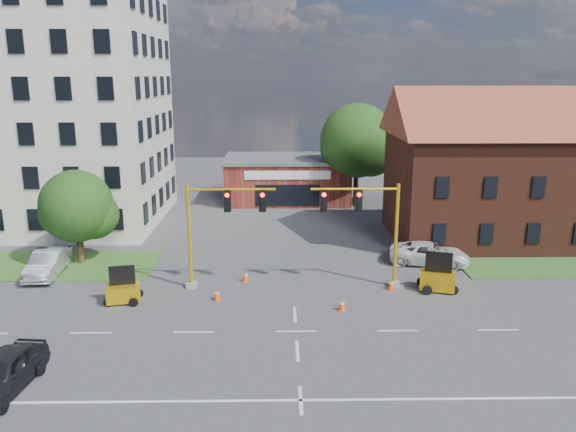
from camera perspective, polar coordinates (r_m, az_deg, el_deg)
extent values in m
plane|color=#434346|center=(28.05, 0.82, -11.64)|extent=(120.00, 120.00, 0.00)
cube|color=#26541F|center=(40.92, 26.57, -4.70)|extent=(14.00, 4.00, 0.08)
cube|color=beige|center=(51.05, -23.44, 10.53)|extent=(18.00, 15.00, 20.00)
cube|color=maroon|center=(56.19, -0.10, 3.67)|extent=(12.00, 8.00, 4.00)
cube|color=#525254|center=(55.84, -0.11, 5.84)|extent=(12.40, 8.40, 0.30)
cube|color=silver|center=(51.99, -0.04, 4.17)|extent=(8.00, 0.10, 0.80)
cube|color=black|center=(52.35, -0.04, 2.12)|extent=(6.00, 0.10, 2.00)
cube|color=#522518|center=(46.07, 23.20, 2.73)|extent=(20.00, 10.00, 8.00)
cylinder|color=#3D2816|center=(53.69, 6.91, 3.32)|extent=(0.44, 0.44, 4.45)
sphere|color=#194214|center=(53.09, 7.04, 7.62)|extent=(6.93, 6.93, 6.93)
sphere|color=#194214|center=(53.71, 8.43, 6.56)|extent=(4.85, 4.85, 4.85)
cylinder|color=#3D2816|center=(39.61, -20.38, -2.61)|extent=(0.44, 0.44, 2.78)
sphere|color=#194214|center=(38.99, -20.70, 0.95)|extent=(4.74, 4.74, 4.74)
sphere|color=#194214|center=(39.10, -19.17, 0.16)|extent=(3.31, 3.31, 3.31)
cube|color=gray|center=(33.89, -9.76, -6.90)|extent=(0.60, 0.60, 0.30)
cylinder|color=gold|center=(32.96, -9.98, -2.11)|extent=(0.20, 0.20, 6.20)
cylinder|color=gold|center=(31.99, -5.76, 2.71)|extent=(5.00, 0.14, 0.14)
cube|color=black|center=(32.16, -6.17, 1.48)|extent=(0.40, 0.32, 1.20)
cube|color=black|center=(32.04, -2.61, 1.50)|extent=(0.40, 0.32, 1.20)
sphere|color=#FF0C07|center=(31.90, -6.22, 2.11)|extent=(0.24, 0.24, 0.24)
cube|color=gray|center=(34.17, 10.68, -6.76)|extent=(0.60, 0.60, 0.30)
cylinder|color=gold|center=(33.25, 10.91, -2.01)|extent=(0.20, 0.20, 6.20)
cylinder|color=gold|center=(32.17, 6.78, 2.75)|extent=(5.00, 0.14, 0.14)
cube|color=black|center=(32.35, 7.18, 1.53)|extent=(0.40, 0.32, 1.20)
cube|color=black|center=(32.12, 3.65, 1.52)|extent=(0.40, 0.32, 1.20)
sphere|color=#FF0C07|center=(32.09, 7.25, 2.16)|extent=(0.24, 0.24, 0.24)
cube|color=gold|center=(32.48, -16.38, -7.50)|extent=(1.97, 1.52, 0.88)
cube|color=black|center=(32.12, -16.50, -5.79)|extent=(1.37, 0.40, 1.08)
cube|color=gold|center=(33.94, 14.95, -6.35)|extent=(2.25, 1.82, 0.98)
cube|color=black|center=(33.57, 15.07, -4.53)|extent=(1.49, 0.57, 1.19)
cube|color=#F44B0C|center=(31.87, -7.18, -8.45)|extent=(0.38, 0.38, 0.04)
cone|color=#F44B0C|center=(31.74, -7.20, -7.90)|extent=(0.40, 0.40, 0.70)
cylinder|color=silver|center=(31.72, -7.20, -7.78)|extent=(0.27, 0.27, 0.09)
cube|color=#F44B0C|center=(34.42, -4.34, -6.62)|extent=(0.38, 0.38, 0.04)
cone|color=#F44B0C|center=(34.31, -4.35, -6.11)|extent=(0.40, 0.40, 0.70)
cylinder|color=silver|center=(34.28, -4.35, -6.00)|extent=(0.27, 0.27, 0.09)
cube|color=#F44B0C|center=(30.45, 5.48, -9.51)|extent=(0.38, 0.38, 0.04)
cone|color=#F44B0C|center=(30.32, 5.49, -8.94)|extent=(0.40, 0.40, 0.70)
cylinder|color=silver|center=(30.29, 5.50, -8.81)|extent=(0.27, 0.27, 0.09)
cube|color=#F44B0C|center=(33.61, 10.39, -7.35)|extent=(0.38, 0.38, 0.04)
cone|color=#F44B0C|center=(33.49, 10.42, -6.83)|extent=(0.40, 0.40, 0.70)
cylinder|color=silver|center=(33.46, 10.42, -6.72)|extent=(0.27, 0.27, 0.09)
imported|color=white|center=(38.32, 14.16, -3.73)|extent=(5.64, 3.64, 1.44)
imported|color=black|center=(25.59, -26.99, -13.98)|extent=(2.31, 4.82, 1.59)
imported|color=#B2B3BA|center=(38.24, -23.22, -4.41)|extent=(1.96, 4.89, 1.58)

